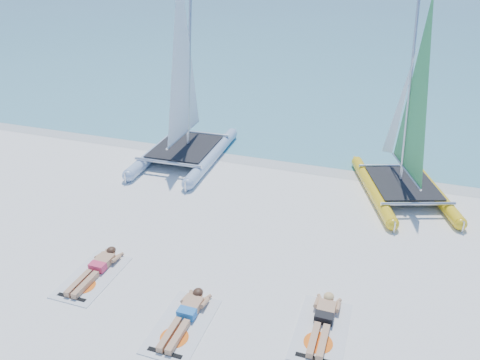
{
  "coord_description": "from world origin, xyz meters",
  "views": [
    {
      "loc": [
        3.17,
        -9.13,
        6.76
      ],
      "look_at": [
        -0.36,
        1.2,
        1.29
      ],
      "focal_mm": 35.0,
      "sensor_mm": 36.0,
      "label": 1
    }
  ],
  "objects_px": {
    "sunbather_b": "(186,315)",
    "sunbather_c": "(323,319)",
    "sunbather_a": "(97,268)",
    "catamaran_blue": "(184,100)",
    "towel_a": "(92,277)",
    "towel_b": "(182,325)",
    "catamaran_yellow": "(406,129)",
    "towel_c": "(321,330)"
  },
  "relations": [
    {
      "from": "towel_a",
      "to": "towel_b",
      "type": "xyz_separation_m",
      "value": [
        2.59,
        -0.73,
        0.0
      ]
    },
    {
      "from": "towel_c",
      "to": "catamaran_blue",
      "type": "bearing_deg",
      "value": 131.28
    },
    {
      "from": "sunbather_b",
      "to": "catamaran_yellow",
      "type": "bearing_deg",
      "value": 62.94
    },
    {
      "from": "catamaran_blue",
      "to": "sunbather_a",
      "type": "relative_size",
      "value": 4.04
    },
    {
      "from": "catamaran_blue",
      "to": "sunbather_b",
      "type": "bearing_deg",
      "value": -67.73
    },
    {
      "from": "catamaran_blue",
      "to": "sunbather_b",
      "type": "xyz_separation_m",
      "value": [
        3.43,
        -7.49,
        -1.96
      ]
    },
    {
      "from": "sunbather_b",
      "to": "towel_c",
      "type": "distance_m",
      "value": 2.71
    },
    {
      "from": "sunbather_a",
      "to": "towel_b",
      "type": "bearing_deg",
      "value": -19.59
    },
    {
      "from": "catamaran_yellow",
      "to": "sunbather_b",
      "type": "distance_m",
      "value": 8.55
    },
    {
      "from": "catamaran_yellow",
      "to": "sunbather_a",
      "type": "xyz_separation_m",
      "value": [
        -6.39,
        -6.71,
        -1.82
      ]
    },
    {
      "from": "catamaran_blue",
      "to": "towel_b",
      "type": "height_order",
      "value": "catamaran_blue"
    },
    {
      "from": "towel_a",
      "to": "towel_c",
      "type": "relative_size",
      "value": 1.0
    },
    {
      "from": "towel_a",
      "to": "sunbather_a",
      "type": "xyz_separation_m",
      "value": [
        0.0,
        0.19,
        0.11
      ]
    },
    {
      "from": "sunbather_b",
      "to": "sunbather_c",
      "type": "distance_m",
      "value": 2.75
    },
    {
      "from": "towel_a",
      "to": "towel_b",
      "type": "distance_m",
      "value": 2.69
    },
    {
      "from": "catamaran_blue",
      "to": "sunbather_a",
      "type": "height_order",
      "value": "catamaran_blue"
    },
    {
      "from": "towel_a",
      "to": "sunbather_a",
      "type": "height_order",
      "value": "sunbather_a"
    },
    {
      "from": "sunbather_b",
      "to": "sunbather_c",
      "type": "height_order",
      "value": "same"
    },
    {
      "from": "sunbather_a",
      "to": "catamaran_blue",
      "type": "bearing_deg",
      "value": 97.02
    },
    {
      "from": "towel_c",
      "to": "sunbather_c",
      "type": "bearing_deg",
      "value": 90.0
    },
    {
      "from": "towel_b",
      "to": "sunbather_b",
      "type": "relative_size",
      "value": 1.07
    },
    {
      "from": "catamaran_yellow",
      "to": "towel_a",
      "type": "xyz_separation_m",
      "value": [
        -6.39,
        -6.9,
        -1.93
      ]
    },
    {
      "from": "sunbather_b",
      "to": "towel_a",
      "type": "bearing_deg",
      "value": 168.26
    },
    {
      "from": "catamaran_blue",
      "to": "towel_a",
      "type": "xyz_separation_m",
      "value": [
        0.83,
        -6.95,
        -2.07
      ]
    },
    {
      "from": "catamaran_yellow",
      "to": "sunbather_a",
      "type": "height_order",
      "value": "catamaran_yellow"
    },
    {
      "from": "towel_b",
      "to": "sunbather_c",
      "type": "distance_m",
      "value": 2.81
    },
    {
      "from": "sunbather_a",
      "to": "sunbather_c",
      "type": "relative_size",
      "value": 1.0
    },
    {
      "from": "towel_b",
      "to": "sunbather_b",
      "type": "height_order",
      "value": "sunbather_b"
    },
    {
      "from": "sunbather_a",
      "to": "towel_c",
      "type": "xyz_separation_m",
      "value": [
        5.24,
        -0.16,
        -0.11
      ]
    },
    {
      "from": "sunbather_b",
      "to": "sunbather_c",
      "type": "relative_size",
      "value": 1.0
    },
    {
      "from": "catamaran_blue",
      "to": "catamaran_yellow",
      "type": "xyz_separation_m",
      "value": [
        7.23,
        -0.05,
        -0.14
      ]
    },
    {
      "from": "towel_b",
      "to": "sunbather_c",
      "type": "relative_size",
      "value": 1.07
    },
    {
      "from": "towel_a",
      "to": "towel_c",
      "type": "distance_m",
      "value": 5.24
    },
    {
      "from": "sunbather_b",
      "to": "sunbather_a",
      "type": "bearing_deg",
      "value": 164.26
    },
    {
      "from": "towel_a",
      "to": "towel_c",
      "type": "xyz_separation_m",
      "value": [
        5.24,
        0.03,
        0.0
      ]
    },
    {
      "from": "towel_a",
      "to": "sunbather_c",
      "type": "height_order",
      "value": "sunbather_c"
    },
    {
      "from": "catamaran_yellow",
      "to": "sunbather_c",
      "type": "relative_size",
      "value": 3.57
    },
    {
      "from": "sunbather_a",
      "to": "sunbather_c",
      "type": "height_order",
      "value": "same"
    },
    {
      "from": "catamaran_yellow",
      "to": "towel_b",
      "type": "distance_m",
      "value": 8.74
    },
    {
      "from": "catamaran_blue",
      "to": "towel_c",
      "type": "height_order",
      "value": "catamaran_blue"
    },
    {
      "from": "sunbather_a",
      "to": "towel_b",
      "type": "distance_m",
      "value": 2.75
    },
    {
      "from": "sunbather_c",
      "to": "towel_c",
      "type": "bearing_deg",
      "value": -90.0
    }
  ]
}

